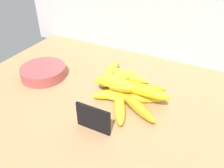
# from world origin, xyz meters

# --- Properties ---
(counter_top) EXTENTS (1.10, 0.76, 0.03)m
(counter_top) POSITION_xyz_m (0.00, 0.00, 0.01)
(counter_top) COLOR #A77C51
(counter_top) RESTS_ON ground
(chalkboard_sign) EXTENTS (0.11, 0.02, 0.08)m
(chalkboard_sign) POSITION_xyz_m (0.03, -0.15, 0.07)
(chalkboard_sign) COLOR black
(chalkboard_sign) RESTS_ON counter_top
(fruit_bowl) EXTENTS (0.18, 0.18, 0.04)m
(fruit_bowl) POSITION_xyz_m (-0.30, 0.01, 0.05)
(fruit_bowl) COLOR #A44747
(fruit_bowl) RESTS_ON counter_top
(banana_0) EXTENTS (0.10, 0.16, 0.04)m
(banana_0) POSITION_xyz_m (0.06, -0.05, 0.05)
(banana_0) COLOR yellow
(banana_0) RESTS_ON counter_top
(banana_1) EXTENTS (0.06, 0.19, 0.04)m
(banana_1) POSITION_xyz_m (-0.06, 0.13, 0.05)
(banana_1) COLOR gold
(banana_1) RESTS_ON counter_top
(banana_2) EXTENTS (0.20, 0.05, 0.04)m
(banana_2) POSITION_xyz_m (-0.00, 0.14, 0.05)
(banana_2) COLOR yellow
(banana_2) RESTS_ON counter_top
(banana_3) EXTENTS (0.18, 0.14, 0.04)m
(banana_3) POSITION_xyz_m (0.03, 0.02, 0.05)
(banana_3) COLOR yellow
(banana_3) RESTS_ON counter_top
(banana_4) EXTENTS (0.18, 0.13, 0.04)m
(banana_4) POSITION_xyz_m (0.11, -0.02, 0.05)
(banana_4) COLOR #B18D1E
(banana_4) RESTS_ON counter_top
(banana_5) EXTENTS (0.12, 0.16, 0.04)m
(banana_5) POSITION_xyz_m (-0.01, 0.10, 0.05)
(banana_5) COLOR yellow
(banana_5) RESTS_ON counter_top
(banana_6) EXTENTS (0.20, 0.12, 0.03)m
(banana_6) POSITION_xyz_m (0.09, 0.03, 0.05)
(banana_6) COLOR yellow
(banana_6) RESTS_ON counter_top
(banana_7) EXTENTS (0.19, 0.11, 0.03)m
(banana_7) POSITION_xyz_m (0.09, 0.04, 0.08)
(banana_7) COLOR #AC8A1A
(banana_7) RESTS_ON banana_6
(banana_8) EXTENTS (0.18, 0.06, 0.04)m
(banana_8) POSITION_xyz_m (0.02, 0.02, 0.09)
(banana_8) COLOR yellow
(banana_8) RESTS_ON banana_3
(banana_9) EXTENTS (0.21, 0.05, 0.04)m
(banana_9) POSITION_xyz_m (0.10, 0.03, 0.08)
(banana_9) COLOR yellow
(banana_9) RESTS_ON banana_6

